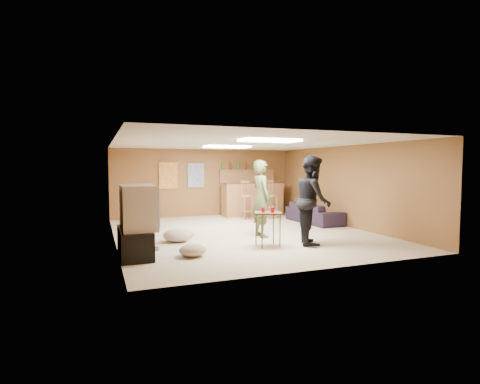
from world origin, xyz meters
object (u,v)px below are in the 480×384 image
object	(u,v)px
tv_body	(138,207)
person_olive	(261,198)
bar_counter	(252,199)
person_black	(313,200)
sofa	(314,213)
tray_table	(268,229)

from	to	relation	value
tv_body	person_olive	bearing A→B (deg)	17.28
bar_counter	person_black	size ratio (longest dim) A/B	1.07
tv_body	person_olive	distance (m)	3.01
tv_body	bar_counter	size ratio (longest dim) A/B	0.55
person_olive	sofa	world-z (taller)	person_olive
person_black	sofa	distance (m)	3.10
tv_body	person_olive	world-z (taller)	person_olive
person_olive	person_black	size ratio (longest dim) A/B	0.96
person_black	bar_counter	bearing A→B (deg)	17.01
bar_counter	sofa	xyz separation A→B (m)	(1.04, -2.14, -0.26)
bar_counter	tray_table	size ratio (longest dim) A/B	2.83
tv_body	sofa	size ratio (longest dim) A/B	0.56
person_black	tray_table	size ratio (longest dim) A/B	2.65
sofa	tray_table	distance (m)	3.59
person_olive	sofa	distance (m)	2.78
tv_body	person_olive	size ratio (longest dim) A/B	0.61
bar_counter	person_black	xyz separation A→B (m)	(-0.60, -4.69, 0.38)
person_olive	person_black	world-z (taller)	person_black
bar_counter	person_black	distance (m)	4.74
sofa	tray_table	xyz separation A→B (m)	(-2.63, -2.44, 0.06)
sofa	tv_body	bearing A→B (deg)	112.23
person_black	person_olive	bearing A→B (deg)	55.14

